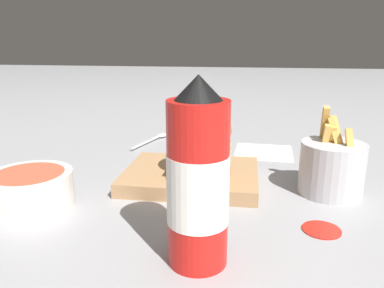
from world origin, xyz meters
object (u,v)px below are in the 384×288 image
at_px(burger, 203,143).
at_px(spoon, 157,137).
at_px(side_bowl, 30,189).
at_px(serving_board, 192,176).
at_px(fries_basket, 332,167).
at_px(ketchup_bottle, 198,182).

height_order(burger, spoon, burger).
bearing_deg(side_bowl, burger, 24.37).
relative_size(serving_board, fries_basket, 1.62).
relative_size(fries_basket, side_bowl, 1.14).
bearing_deg(fries_basket, burger, -176.90).
bearing_deg(burger, serving_board, 133.83).
bearing_deg(fries_basket, ketchup_bottle, -129.71).
height_order(side_bowl, spoon, side_bowl).
relative_size(serving_board, ketchup_bottle, 1.09).
distance_m(serving_board, fries_basket, 0.25).
bearing_deg(side_bowl, fries_basket, 15.13).
distance_m(ketchup_bottle, fries_basket, 0.32).
xyz_separation_m(burger, fries_basket, (0.22, 0.01, -0.04)).
xyz_separation_m(serving_board, side_bowl, (-0.24, -0.14, 0.02)).
bearing_deg(ketchup_bottle, serving_board, 100.11).
distance_m(serving_board, side_bowl, 0.28).
height_order(serving_board, ketchup_bottle, ketchup_bottle).
height_order(burger, ketchup_bottle, ketchup_bottle).
height_order(serving_board, burger, burger).
xyz_separation_m(serving_board, ketchup_bottle, (0.05, -0.25, 0.09)).
bearing_deg(fries_basket, spoon, 141.47).
xyz_separation_m(fries_basket, spoon, (-0.39, 0.31, -0.04)).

